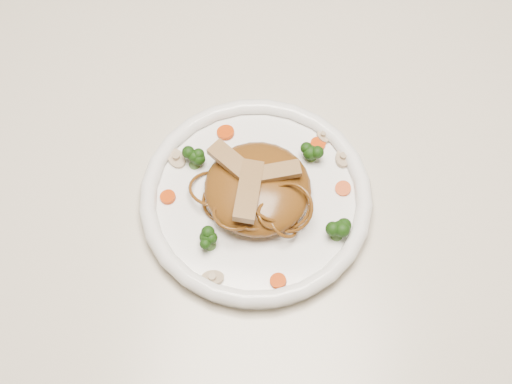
# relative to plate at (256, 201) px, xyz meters

# --- Properties ---
(ground) EXTENTS (4.00, 4.00, 0.00)m
(ground) POSITION_rel_plate_xyz_m (0.02, 0.05, -0.76)
(ground) COLOR #55321D
(ground) RESTS_ON ground
(table) EXTENTS (1.20, 0.80, 0.75)m
(table) POSITION_rel_plate_xyz_m (0.02, 0.05, -0.11)
(table) COLOR beige
(table) RESTS_ON ground
(plate) EXTENTS (0.33, 0.33, 0.02)m
(plate) POSITION_rel_plate_xyz_m (0.00, 0.00, 0.00)
(plate) COLOR white
(plate) RESTS_ON table
(noodle_mound) EXTENTS (0.16, 0.16, 0.04)m
(noodle_mound) POSITION_rel_plate_xyz_m (0.00, 0.00, 0.03)
(noodle_mound) COLOR brown
(noodle_mound) RESTS_ON plate
(chicken_a) EXTENTS (0.06, 0.03, 0.01)m
(chicken_a) POSITION_rel_plate_xyz_m (0.02, 0.01, 0.05)
(chicken_a) COLOR #9D7C4A
(chicken_a) RESTS_ON noodle_mound
(chicken_b) EXTENTS (0.07, 0.06, 0.01)m
(chicken_b) POSITION_rel_plate_xyz_m (-0.03, 0.02, 0.05)
(chicken_b) COLOR #9D7C4A
(chicken_b) RESTS_ON noodle_mound
(chicken_c) EXTENTS (0.03, 0.08, 0.01)m
(chicken_c) POSITION_rel_plate_xyz_m (-0.01, -0.02, 0.05)
(chicken_c) COLOR #9D7C4A
(chicken_c) RESTS_ON noodle_mound
(broccoli_0) EXTENTS (0.03, 0.03, 0.03)m
(broccoli_0) POSITION_rel_plate_xyz_m (0.06, 0.06, 0.02)
(broccoli_0) COLOR #18420D
(broccoli_0) RESTS_ON plate
(broccoli_1) EXTENTS (0.03, 0.03, 0.03)m
(broccoli_1) POSITION_rel_plate_xyz_m (-0.08, 0.04, 0.02)
(broccoli_1) COLOR #18420D
(broccoli_1) RESTS_ON plate
(broccoli_2) EXTENTS (0.03, 0.03, 0.03)m
(broccoli_2) POSITION_rel_plate_xyz_m (-0.05, -0.07, 0.02)
(broccoli_2) COLOR #18420D
(broccoli_2) RESTS_ON plate
(broccoli_3) EXTENTS (0.03, 0.03, 0.03)m
(broccoli_3) POSITION_rel_plate_xyz_m (0.10, -0.04, 0.02)
(broccoli_3) COLOR #18420D
(broccoli_3) RESTS_ON plate
(carrot_0) EXTENTS (0.02, 0.02, 0.00)m
(carrot_0) POSITION_rel_plate_xyz_m (0.07, 0.08, 0.01)
(carrot_0) COLOR #EF4908
(carrot_0) RESTS_ON plate
(carrot_1) EXTENTS (0.02, 0.02, 0.00)m
(carrot_1) POSITION_rel_plate_xyz_m (-0.10, -0.01, 0.01)
(carrot_1) COLOR #EF4908
(carrot_1) RESTS_ON plate
(carrot_2) EXTENTS (0.02, 0.02, 0.00)m
(carrot_2) POSITION_rel_plate_xyz_m (0.10, 0.02, 0.01)
(carrot_2) COLOR #EF4908
(carrot_2) RESTS_ON plate
(carrot_3) EXTENTS (0.02, 0.02, 0.00)m
(carrot_3) POSITION_rel_plate_xyz_m (-0.05, 0.08, 0.01)
(carrot_3) COLOR #EF4908
(carrot_3) RESTS_ON plate
(carrot_4) EXTENTS (0.02, 0.02, 0.00)m
(carrot_4) POSITION_rel_plate_xyz_m (0.04, -0.10, 0.01)
(carrot_4) COLOR #EF4908
(carrot_4) RESTS_ON plate
(mushroom_0) EXTENTS (0.03, 0.03, 0.01)m
(mushroom_0) POSITION_rel_plate_xyz_m (-0.04, -0.11, 0.01)
(mushroom_0) COLOR beige
(mushroom_0) RESTS_ON plate
(mushroom_1) EXTENTS (0.03, 0.03, 0.01)m
(mushroom_1) POSITION_rel_plate_xyz_m (0.10, 0.06, 0.01)
(mushroom_1) COLOR beige
(mushroom_1) RESTS_ON plate
(mushroom_2) EXTENTS (0.04, 0.04, 0.01)m
(mushroom_2) POSITION_rel_plate_xyz_m (-0.10, 0.04, 0.01)
(mushroom_2) COLOR beige
(mushroom_2) RESTS_ON plate
(mushroom_3) EXTENTS (0.03, 0.03, 0.01)m
(mushroom_3) POSITION_rel_plate_xyz_m (0.07, 0.09, 0.01)
(mushroom_3) COLOR beige
(mushroom_3) RESTS_ON plate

